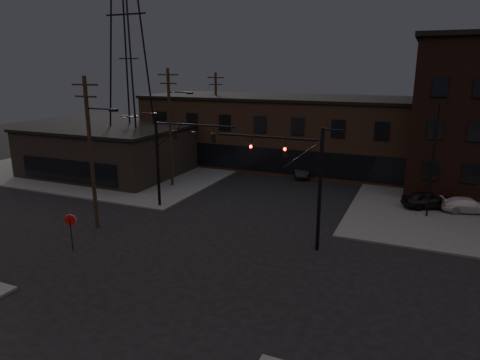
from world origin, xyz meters
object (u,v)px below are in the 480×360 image
car_crossing (301,170)px  parked_car_lot_b (468,205)px  stop_sign (70,224)px  traffic_signal_far (170,150)px  parked_car_lot_a (429,200)px  traffic_signal_near (303,175)px

car_crossing → parked_car_lot_b: bearing=-41.6°
stop_sign → parked_car_lot_b: stop_sign is taller
car_crossing → traffic_signal_far: bearing=-133.7°
car_crossing → parked_car_lot_a: bearing=-46.5°
traffic_signal_far → parked_car_lot_a: 21.84m
parked_car_lot_a → traffic_signal_near: bearing=121.9°
parked_car_lot_b → car_crossing: 17.12m
stop_sign → parked_car_lot_a: stop_sign is taller
traffic_signal_near → parked_car_lot_b: bearing=48.0°
parked_car_lot_a → parked_car_lot_b: size_ratio=1.03×
stop_sign → parked_car_lot_a: (21.08, 18.24, -0.97)m
stop_sign → car_crossing: bearing=71.7°
traffic_signal_near → parked_car_lot_b: size_ratio=1.94×
stop_sign → parked_car_lot_a: 27.89m
parked_car_lot_b → traffic_signal_near: bearing=123.1°
traffic_signal_far → parked_car_lot_b: 24.59m
parked_car_lot_a → parked_car_lot_b: bearing=-113.4°
parked_car_lot_a → parked_car_lot_b: parked_car_lot_a is taller
traffic_signal_near → traffic_signal_far: 12.57m
stop_sign → car_crossing: (8.25, 24.97, -1.14)m
parked_car_lot_a → traffic_signal_far: bearing=87.8°
traffic_signal_far → parked_car_lot_b: bearing=20.1°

